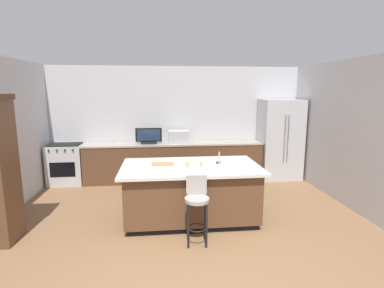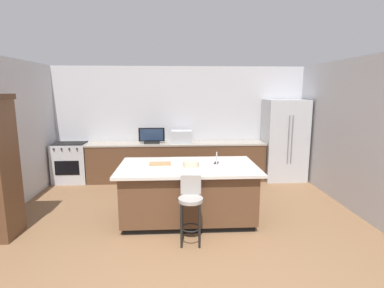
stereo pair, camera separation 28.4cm
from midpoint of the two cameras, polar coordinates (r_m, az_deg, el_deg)
name	(u,v)px [view 2 (the right image)]	position (r m, az deg, el deg)	size (l,w,h in m)	color
ground_plane	(188,287)	(3.63, 1.78, -25.48)	(17.54, 17.54, 0.00)	brown
wall_back	(180,122)	(7.37, -1.14, 4.11)	(6.49, 0.12, 2.68)	#BCBCC1
wall_left	(1,137)	(5.89, -31.37, 1.10)	(0.12, 4.79, 2.68)	#BCBCC1
wall_right	(353,134)	(6.16, 29.37, 1.61)	(0.12, 4.79, 2.68)	#BCBCC1
counter_back	(177,161)	(7.14, -1.73, -3.33)	(4.14, 0.62, 0.90)	brown
kitchen_island	(188,192)	(5.00, 0.88, -9.10)	(2.23, 1.30, 0.92)	black
refrigerator	(284,140)	(7.50, 18.16, 0.72)	(0.95, 0.76, 1.91)	#B7BABF
range_oven	(71,163)	(7.50, -20.94, -3.31)	(0.77, 0.63, 0.92)	#B7BABF
microwave	(182,137)	(7.03, -0.84, 1.40)	(0.48, 0.36, 0.29)	#B7BABF
tv_monitor	(152,136)	(6.98, -6.51, 1.47)	(0.60, 0.16, 0.36)	black
sink_faucet_back	(182,137)	(7.14, -0.74, 1.33)	(0.02, 0.02, 0.24)	#B2B2B7
sink_faucet_island	(217,159)	(4.90, 6.36, -2.77)	(0.02, 0.02, 0.22)	#B2B2B7
bar_stool_center	(191,204)	(4.23, 1.71, -11.38)	(0.34, 0.35, 0.95)	gray
fruit_bowl	(191,164)	(4.81, 1.50, -3.79)	(0.27, 0.27, 0.08)	beige
cell_phone	(216,163)	(5.06, 6.26, -3.58)	(0.07, 0.15, 0.01)	black
cutting_board	(160,164)	(4.97, -4.44, -3.76)	(0.35, 0.21, 0.02)	#A87F51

